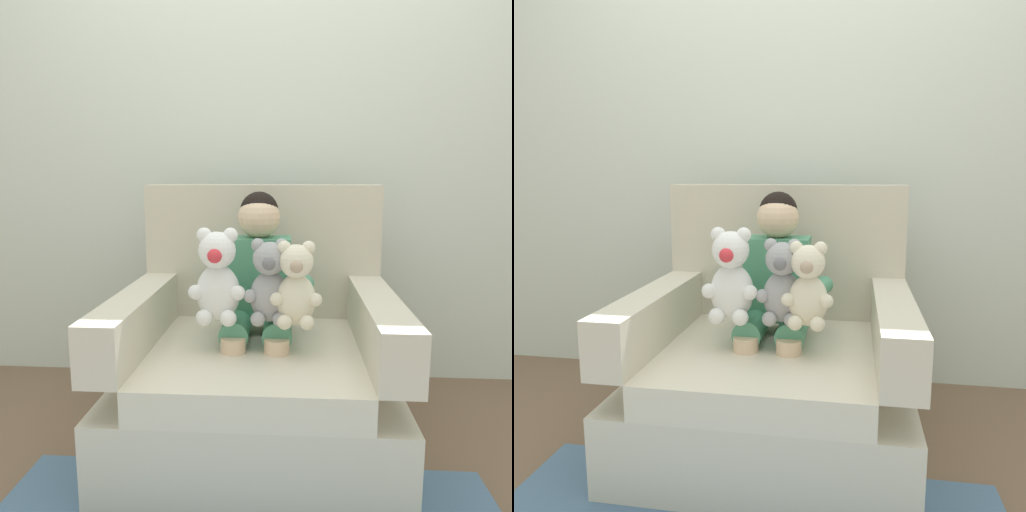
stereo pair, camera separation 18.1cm
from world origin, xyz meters
TOP-DOWN VIEW (x-y plane):
  - ground_plane at (0.00, 0.00)m, footprint 8.00×8.00m
  - back_wall at (0.00, 0.76)m, footprint 6.00×0.10m
  - armchair at (0.00, 0.05)m, footprint 1.06×0.96m
  - seated_child at (0.00, 0.08)m, footprint 0.45×0.39m
  - plush_cream at (0.15, -0.12)m, footprint 0.18×0.15m
  - plush_white at (-0.14, -0.09)m, footprint 0.21×0.17m
  - plush_grey at (0.05, -0.09)m, footprint 0.19×0.15m

SIDE VIEW (x-z plane):
  - ground_plane at x=0.00m, z-range 0.00..0.00m
  - armchair at x=0.00m, z-range -0.20..0.82m
  - seated_child at x=0.00m, z-range 0.22..1.04m
  - plush_cream at x=0.15m, z-range 0.52..0.83m
  - plush_grey at x=0.05m, z-range 0.52..0.83m
  - plush_white at x=-0.14m, z-range 0.52..0.87m
  - back_wall at x=0.00m, z-range 0.00..2.60m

